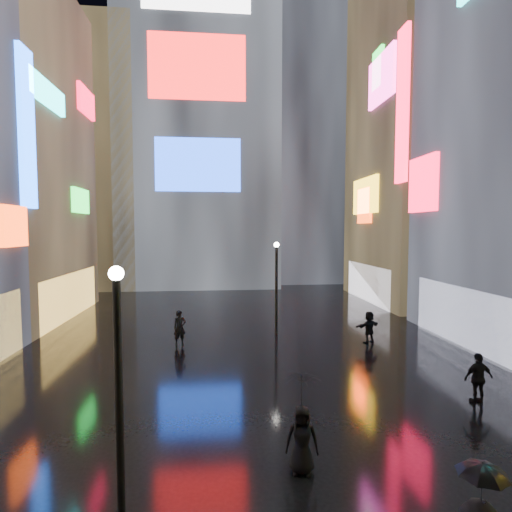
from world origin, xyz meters
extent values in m
plane|color=black|center=(0.00, 20.00, 0.00)|extent=(140.00, 140.00, 0.00)
cube|color=#FF3F0C|center=(-10.85, 18.32, 6.06)|extent=(0.25, 2.24, 1.94)
cube|color=#1458FF|center=(-10.85, 20.00, 11.00)|extent=(0.25, 1.40, 8.00)
cube|color=#FFC659|center=(-11.10, 26.00, 1.50)|extent=(0.20, 10.00, 3.00)
cube|color=#1CFF3C|center=(-10.85, 27.82, 7.91)|extent=(0.25, 3.00, 1.71)
cube|color=#1AFCFF|center=(-10.85, 22.61, 13.61)|extent=(0.25, 4.84, 1.37)
cube|color=#FF0C2E|center=(-10.85, 29.70, 15.31)|extent=(0.25, 3.32, 1.94)
cube|color=white|center=(11.10, 17.00, 1.50)|extent=(0.20, 9.00, 3.00)
cube|color=#FF0C2E|center=(10.85, 21.12, 8.58)|extent=(0.25, 2.99, 3.26)
cube|color=#FF0C2E|center=(10.85, 24.00, 14.00)|extent=(0.25, 1.40, 10.00)
cube|color=black|center=(16.00, 30.00, 14.00)|extent=(10.00, 12.00, 28.00)
cube|color=white|center=(11.10, 30.00, 1.50)|extent=(0.20, 9.00, 3.00)
cube|color=yellow|center=(10.85, 30.32, 8.66)|extent=(0.25, 4.92, 2.91)
cube|color=#FF32AE|center=(10.85, 27.51, 17.02)|extent=(0.25, 4.36, 3.46)
cube|color=#FF3F0C|center=(10.85, 30.44, 7.84)|extent=(0.25, 2.63, 2.87)
cube|color=#1CFF3C|center=(10.85, 28.19, 17.94)|extent=(0.25, 1.69, 2.90)
cube|color=black|center=(-3.00, 44.00, 21.00)|extent=(16.00, 14.00, 42.00)
cube|color=#FF1414|center=(-3.00, 36.90, 21.00)|extent=(9.00, 0.20, 6.00)
cube|color=#194CFF|center=(-3.00, 36.90, 12.00)|extent=(8.00, 0.20, 5.00)
cube|color=black|center=(9.00, 46.00, 17.00)|extent=(12.00, 12.00, 34.00)
cube|color=black|center=(-14.00, 42.00, 13.00)|extent=(10.00, 10.00, 26.00)
cylinder|color=black|center=(-3.32, 6.44, 2.50)|extent=(0.16, 0.16, 5.00)
sphere|color=white|center=(-3.32, 6.44, 5.05)|extent=(0.30, 0.30, 0.30)
cylinder|color=black|center=(2.02, 20.57, 2.50)|extent=(0.16, 0.16, 5.00)
sphere|color=white|center=(2.02, 20.57, 5.05)|extent=(0.30, 0.30, 0.30)
imported|color=black|center=(7.49, 10.85, 0.86)|extent=(1.02, 0.44, 1.73)
imported|color=black|center=(0.68, 7.61, 0.82)|extent=(0.90, 0.68, 1.65)
imported|color=black|center=(6.55, 18.21, 0.83)|extent=(1.60, 1.07, 1.65)
imported|color=black|center=(-3.24, 18.80, 0.89)|extent=(0.75, 0.62, 1.78)
imported|color=black|center=(2.73, 4.00, 1.99)|extent=(0.98, 0.98, 0.66)
imported|color=black|center=(0.68, 7.61, 2.06)|extent=(1.03, 1.02, 0.82)
camera|label=1|loc=(-1.36, -1.57, 5.91)|focal=28.00mm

